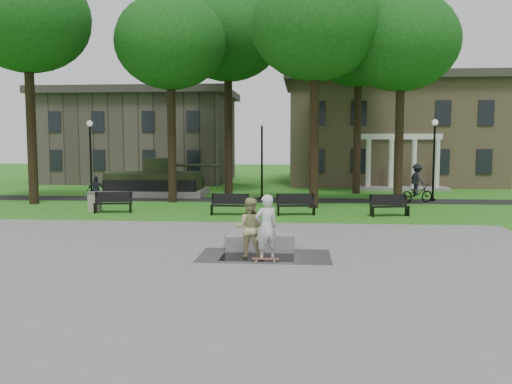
{
  "coord_description": "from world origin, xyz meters",
  "views": [
    {
      "loc": [
        2.85,
        -19.84,
        3.52
      ],
      "look_at": [
        0.99,
        2.31,
        1.4
      ],
      "focal_mm": 38.0,
      "sensor_mm": 36.0,
      "label": 1
    }
  ],
  "objects_px": {
    "skateboarder": "(266,227)",
    "cyclist": "(417,187)",
    "concrete_block": "(259,241)",
    "friend_watching": "(249,228)",
    "park_bench_0": "(113,202)",
    "trash_bin": "(95,201)"
  },
  "relations": [
    {
      "from": "skateboarder",
      "to": "cyclist",
      "type": "relative_size",
      "value": 0.88
    },
    {
      "from": "friend_watching",
      "to": "trash_bin",
      "type": "distance_m",
      "value": 13.43
    },
    {
      "from": "skateboarder",
      "to": "friend_watching",
      "type": "height_order",
      "value": "skateboarder"
    },
    {
      "from": "friend_watching",
      "to": "cyclist",
      "type": "relative_size",
      "value": 0.82
    },
    {
      "from": "park_bench_0",
      "to": "concrete_block",
      "type": "bearing_deg",
      "value": -54.79
    },
    {
      "from": "skateboarder",
      "to": "trash_bin",
      "type": "xyz_separation_m",
      "value": [
        -9.27,
        10.46,
        -0.5
      ]
    },
    {
      "from": "concrete_block",
      "to": "park_bench_0",
      "type": "xyz_separation_m",
      "value": [
        -7.81,
        8.27,
        0.28
      ]
    },
    {
      "from": "concrete_block",
      "to": "friend_watching",
      "type": "distance_m",
      "value": 1.62
    },
    {
      "from": "skateboarder",
      "to": "cyclist",
      "type": "height_order",
      "value": "cyclist"
    },
    {
      "from": "concrete_block",
      "to": "park_bench_0",
      "type": "distance_m",
      "value": 11.37
    },
    {
      "from": "cyclist",
      "to": "trash_bin",
      "type": "bearing_deg",
      "value": 83.46
    },
    {
      "from": "skateboarder",
      "to": "park_bench_0",
      "type": "height_order",
      "value": "skateboarder"
    },
    {
      "from": "concrete_block",
      "to": "park_bench_0",
      "type": "bearing_deg",
      "value": 133.37
    },
    {
      "from": "park_bench_0",
      "to": "trash_bin",
      "type": "distance_m",
      "value": 1.2
    },
    {
      "from": "concrete_block",
      "to": "trash_bin",
      "type": "height_order",
      "value": "trash_bin"
    },
    {
      "from": "skateboarder",
      "to": "cyclist",
      "type": "distance_m",
      "value": 17.26
    },
    {
      "from": "skateboarder",
      "to": "friend_watching",
      "type": "xyz_separation_m",
      "value": [
        -0.52,
        0.28,
        -0.07
      ]
    },
    {
      "from": "skateboarder",
      "to": "cyclist",
      "type": "xyz_separation_m",
      "value": [
        7.55,
        15.52,
        -0.08
      ]
    },
    {
      "from": "park_bench_0",
      "to": "trash_bin",
      "type": "bearing_deg",
      "value": 149.8
    },
    {
      "from": "concrete_block",
      "to": "friend_watching",
      "type": "xyz_separation_m",
      "value": [
        -0.17,
        -1.47,
        0.68
      ]
    },
    {
      "from": "concrete_block",
      "to": "skateboarder",
      "type": "distance_m",
      "value": 1.93
    },
    {
      "from": "trash_bin",
      "to": "cyclist",
      "type": "bearing_deg",
      "value": 16.73
    }
  ]
}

